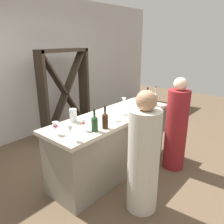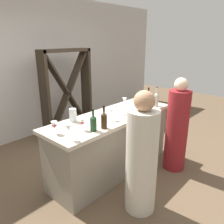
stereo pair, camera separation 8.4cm
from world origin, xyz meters
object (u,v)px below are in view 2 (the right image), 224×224
at_px(wine_glass_near_center, 112,112).
at_px(wine_glass_near_right, 82,122).
at_px(water_pitcher, 73,115).
at_px(wine_bottle_leftmost_olive_green, 93,123).
at_px(wine_bottle_center_amber_brown, 148,99).
at_px(wine_glass_far_left, 121,107).
at_px(person_left_guest, 177,129).
at_px(person_center_guest, 142,159).
at_px(wine_glass_far_right, 124,101).
at_px(wine_bottle_second_right_clear_pale, 156,99).
at_px(wine_bottle_second_left_amber_brown, 104,120).
at_px(wine_glass_far_center, 54,125).
at_px(wine_rack, 67,93).
at_px(wine_glass_near_left, 69,129).

distance_m(wine_glass_near_center, wine_glass_near_right, 0.50).
xyz_separation_m(wine_glass_near_right, water_pitcher, (0.11, 0.32, -0.01)).
distance_m(wine_bottle_leftmost_olive_green, wine_bottle_center_amber_brown, 1.30).
height_order(wine_bottle_leftmost_olive_green, wine_glass_near_right, wine_bottle_leftmost_olive_green).
bearing_deg(wine_glass_far_left, wine_glass_near_right, -176.30).
relative_size(wine_glass_near_right, water_pitcher, 0.83).
height_order(person_left_guest, person_center_guest, person_center_guest).
distance_m(wine_glass_near_right, water_pitcher, 0.34).
bearing_deg(wine_glass_near_center, wine_glass_far_right, 22.45).
relative_size(wine_glass_near_center, wine_glass_far_left, 1.06).
xyz_separation_m(wine_bottle_second_right_clear_pale, wine_glass_far_right, (-0.41, 0.33, -0.01)).
height_order(wine_bottle_leftmost_olive_green, wine_bottle_second_left_amber_brown, wine_bottle_second_left_amber_brown).
height_order(wine_glass_near_center, wine_glass_near_right, wine_glass_near_center).
distance_m(wine_bottle_leftmost_olive_green, wine_glass_far_left, 0.73).
bearing_deg(water_pitcher, wine_glass_near_center, -41.68).
relative_size(wine_bottle_center_amber_brown, wine_glass_far_center, 2.07).
xyz_separation_m(wine_rack, person_center_guest, (-0.83, -2.45, -0.22)).
bearing_deg(person_left_guest, wine_bottle_second_left_amber_brown, 54.92).
distance_m(wine_bottle_second_left_amber_brown, wine_glass_near_right, 0.27).
bearing_deg(wine_bottle_second_right_clear_pale, wine_glass_far_left, 165.64).
height_order(wine_bottle_leftmost_olive_green, wine_glass_near_left, wine_bottle_leftmost_olive_green).
distance_m(wine_glass_near_right, wine_glass_far_left, 0.78).
height_order(wine_glass_near_center, wine_glass_far_center, wine_glass_near_center).
bearing_deg(person_center_guest, person_left_guest, -89.65).
bearing_deg(wine_glass_far_left, wine_bottle_center_amber_brown, -8.31).
height_order(wine_glass_far_center, wine_glass_far_right, wine_glass_far_right).
distance_m(wine_bottle_leftmost_olive_green, wine_glass_near_left, 0.34).
distance_m(wine_bottle_second_left_amber_brown, person_left_guest, 1.27).
distance_m(wine_glass_far_right, person_center_guest, 1.26).
bearing_deg(person_center_guest, wine_glass_near_center, -25.14).
bearing_deg(wine_glass_far_right, wine_bottle_center_amber_brown, -38.05).
bearing_deg(wine_glass_near_left, water_pitcher, 47.00).
bearing_deg(wine_bottle_second_left_amber_brown, wine_bottle_second_right_clear_pale, 1.22).
height_order(wine_glass_far_right, water_pitcher, water_pitcher).
xyz_separation_m(wine_glass_near_left, wine_glass_far_right, (1.33, 0.30, -0.01)).
relative_size(wine_glass_far_center, person_left_guest, 0.10).
distance_m(wine_glass_far_center, water_pitcher, 0.43).
distance_m(wine_glass_near_left, water_pitcher, 0.56).
relative_size(wine_bottle_second_left_amber_brown, wine_glass_near_left, 1.65).
bearing_deg(wine_glass_near_center, wine_bottle_second_right_clear_pale, -5.97).
height_order(wine_bottle_second_left_amber_brown, wine_glass_near_center, wine_bottle_second_left_amber_brown).
relative_size(wine_glass_near_left, wine_glass_near_center, 1.16).
bearing_deg(wine_glass_far_left, wine_bottle_second_left_amber_brown, -159.95).
bearing_deg(wine_glass_near_right, person_left_guest, -23.05).
relative_size(wine_bottle_leftmost_olive_green, wine_bottle_second_left_amber_brown, 0.95).
relative_size(wine_rack, water_pitcher, 10.02).
xyz_separation_m(wine_bottle_leftmost_olive_green, person_center_guest, (0.19, -0.58, -0.34)).
height_order(wine_bottle_leftmost_olive_green, person_left_guest, person_left_guest).
relative_size(wine_glass_near_center, person_center_guest, 0.10).
height_order(wine_bottle_second_right_clear_pale, wine_glass_near_right, wine_bottle_second_right_clear_pale).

